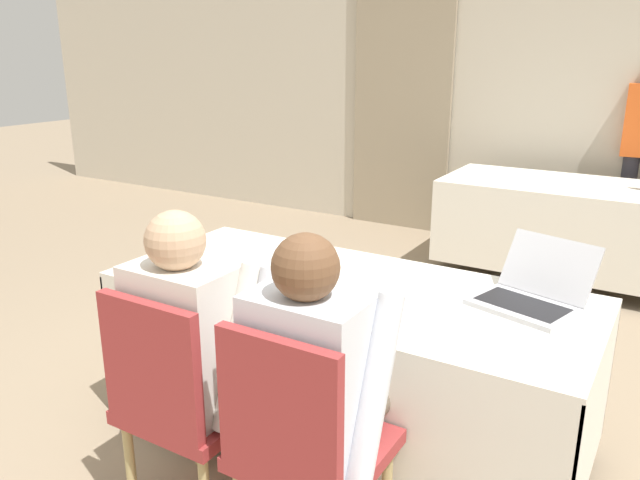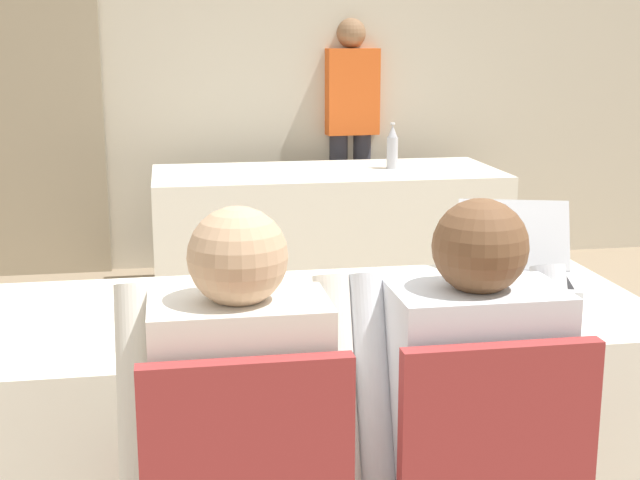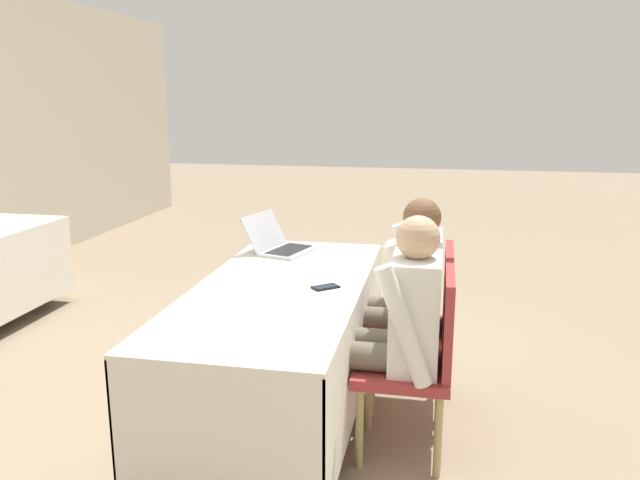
{
  "view_description": "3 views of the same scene",
  "coord_description": "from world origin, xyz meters",
  "px_view_note": "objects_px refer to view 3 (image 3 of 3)",
  "views": [
    {
      "loc": [
        1.14,
        -2.11,
        1.65
      ],
      "look_at": [
        0.0,
        -0.21,
        0.97
      ],
      "focal_mm": 35.0,
      "sensor_mm": 36.0,
      "label": 1
    },
    {
      "loc": [
        -0.38,
        -2.4,
        1.48
      ],
      "look_at": [
        0.0,
        -0.21,
        0.97
      ],
      "focal_mm": 50.0,
      "sensor_mm": 36.0,
      "label": 2
    },
    {
      "loc": [
        -2.98,
        -0.8,
        1.67
      ],
      "look_at": [
        0.0,
        -0.21,
        0.97
      ],
      "focal_mm": 35.0,
      "sensor_mm": 36.0,
      "label": 3
    }
  ],
  "objects_px": {
    "chair_near_left": "(419,356)",
    "laptop": "(281,245)",
    "cell_phone": "(326,287)",
    "person_checkered_shirt": "(398,322)",
    "person_white_shirt": "(405,290)",
    "chair_near_right": "(423,320)"
  },
  "relations": [
    {
      "from": "laptop",
      "to": "person_checkered_shirt",
      "type": "relative_size",
      "value": 0.39
    },
    {
      "from": "laptop",
      "to": "person_white_shirt",
      "type": "bearing_deg",
      "value": -102.95
    },
    {
      "from": "chair_near_left",
      "to": "person_checkered_shirt",
      "type": "xyz_separation_m",
      "value": [
        0.0,
        0.1,
        0.16
      ]
    },
    {
      "from": "chair_near_right",
      "to": "person_checkered_shirt",
      "type": "relative_size",
      "value": 0.78
    },
    {
      "from": "person_white_shirt",
      "to": "chair_near_left",
      "type": "bearing_deg",
      "value": 11.68
    },
    {
      "from": "person_checkered_shirt",
      "to": "laptop",
      "type": "bearing_deg",
      "value": -139.69
    },
    {
      "from": "person_checkered_shirt",
      "to": "cell_phone",
      "type": "bearing_deg",
      "value": -123.11
    },
    {
      "from": "laptop",
      "to": "cell_phone",
      "type": "xyz_separation_m",
      "value": [
        -0.69,
        -0.41,
        -0.04
      ]
    },
    {
      "from": "chair_near_left",
      "to": "person_checkered_shirt",
      "type": "height_order",
      "value": "person_checkered_shirt"
    },
    {
      "from": "person_checkered_shirt",
      "to": "person_white_shirt",
      "type": "bearing_deg",
      "value": -180.0
    },
    {
      "from": "chair_near_left",
      "to": "chair_near_right",
      "type": "relative_size",
      "value": 1.0
    },
    {
      "from": "chair_near_left",
      "to": "chair_near_right",
      "type": "xyz_separation_m",
      "value": [
        0.5,
        0.0,
        0.0
      ]
    },
    {
      "from": "person_checkered_shirt",
      "to": "person_white_shirt",
      "type": "xyz_separation_m",
      "value": [
        0.5,
        0.0,
        0.0
      ]
    },
    {
      "from": "person_checkered_shirt",
      "to": "person_white_shirt",
      "type": "relative_size",
      "value": 1.0
    },
    {
      "from": "chair_near_left",
      "to": "person_white_shirt",
      "type": "bearing_deg",
      "value": -168.32
    },
    {
      "from": "chair_near_left",
      "to": "laptop",
      "type": "bearing_deg",
      "value": -136.25
    },
    {
      "from": "cell_phone",
      "to": "person_checkered_shirt",
      "type": "height_order",
      "value": "person_checkered_shirt"
    },
    {
      "from": "laptop",
      "to": "cell_phone",
      "type": "height_order",
      "value": "laptop"
    },
    {
      "from": "laptop",
      "to": "chair_near_right",
      "type": "distance_m",
      "value": 1.04
    },
    {
      "from": "laptop",
      "to": "cell_phone",
      "type": "bearing_deg",
      "value": -132.95
    },
    {
      "from": "chair_near_left",
      "to": "person_white_shirt",
      "type": "xyz_separation_m",
      "value": [
        0.5,
        0.1,
        0.16
      ]
    },
    {
      "from": "cell_phone",
      "to": "chair_near_left",
      "type": "height_order",
      "value": "chair_near_left"
    }
  ]
}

